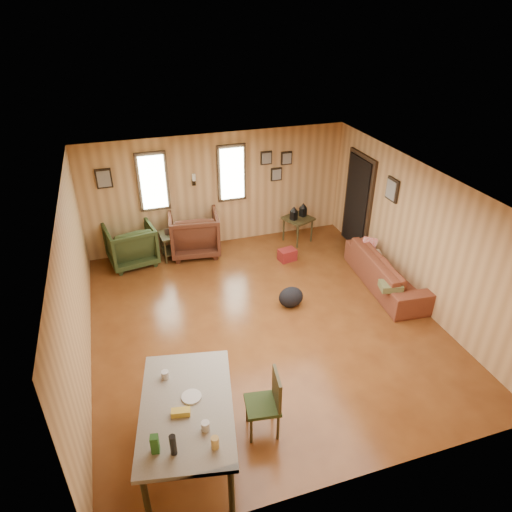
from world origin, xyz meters
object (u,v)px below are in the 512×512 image
(sofa, at_px, (390,265))
(recliner_green, at_px, (131,243))
(end_table, at_px, (174,241))
(recliner_brown, at_px, (194,230))
(side_table, at_px, (298,217))
(dining_table, at_px, (187,412))

(sofa, height_order, recliner_green, recliner_green)
(sofa, bearing_deg, end_table, 62.88)
(recliner_brown, distance_m, side_table, 2.25)
(sofa, relative_size, side_table, 2.51)
(recliner_brown, height_order, recliner_green, recliner_brown)
(end_table, height_order, dining_table, dining_table)
(side_table, relative_size, dining_table, 0.47)
(recliner_brown, bearing_deg, recliner_green, 9.11)
(end_table, distance_m, side_table, 2.70)
(recliner_brown, xyz_separation_m, dining_table, (-1.02, -4.86, 0.27))
(end_table, xyz_separation_m, side_table, (2.69, -0.11, 0.21))
(side_table, xyz_separation_m, dining_table, (-3.26, -4.67, 0.19))
(recliner_green, distance_m, dining_table, 4.84)
(recliner_green, height_order, dining_table, dining_table)
(sofa, height_order, recliner_brown, recliner_brown)
(sofa, bearing_deg, side_table, 28.55)
(side_table, height_order, dining_table, dining_table)
(end_table, bearing_deg, recliner_brown, 10.25)
(recliner_green, relative_size, end_table, 1.36)
(recliner_brown, height_order, side_table, recliner_brown)
(end_table, distance_m, dining_table, 4.83)
(side_table, bearing_deg, end_table, 177.60)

